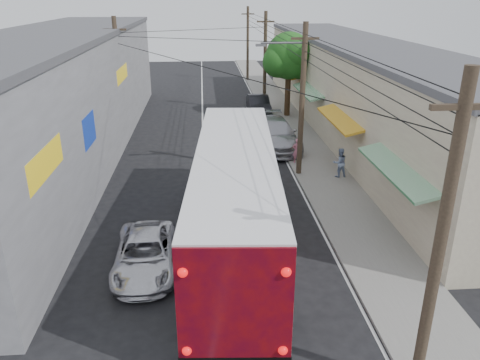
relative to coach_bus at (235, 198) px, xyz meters
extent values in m
plane|color=black|center=(-1.21, -5.53, -2.06)|extent=(120.00, 120.00, 0.00)
cube|color=slate|center=(5.29, 14.47, -2.00)|extent=(3.00, 80.00, 0.12)
cube|color=beige|center=(9.79, 16.47, 0.94)|extent=(6.00, 40.00, 6.00)
cube|color=#4C4C51|center=(9.79, 16.47, 4.04)|extent=(6.20, 40.00, 0.30)
cube|color=#1B7B39|center=(6.49, 0.47, 0.84)|extent=(1.39, 6.00, 0.46)
cube|color=orange|center=(6.49, 8.47, 0.84)|extent=(1.39, 6.00, 0.46)
cube|color=#1B7B39|center=(6.49, 16.47, 0.84)|extent=(1.39, 6.00, 0.46)
cube|color=orange|center=(6.49, 24.47, 0.84)|extent=(1.39, 6.00, 0.46)
cube|color=#1B7B39|center=(6.49, 32.47, 0.84)|extent=(1.39, 6.00, 0.46)
cube|color=gray|center=(-9.71, 12.47, 1.44)|extent=(7.00, 36.00, 7.00)
cube|color=#4C4C51|center=(-9.71, 12.47, 5.04)|extent=(7.20, 36.00, 0.30)
cube|color=yellow|center=(-6.26, -1.53, 2.14)|extent=(0.12, 3.50, 1.00)
cube|color=#1433A5|center=(-6.26, 4.47, 1.54)|extent=(0.12, 2.20, 1.40)
cube|color=yellow|center=(-6.26, 14.47, 2.44)|extent=(0.12, 4.00, 0.90)
cylinder|color=#473828|center=(3.99, -7.53, 1.94)|extent=(0.28, 0.28, 8.00)
cube|color=#473828|center=(3.99, -7.53, 5.14)|extent=(1.40, 0.12, 0.12)
cylinder|color=#473828|center=(3.99, 7.47, 1.94)|extent=(0.28, 0.28, 8.00)
cube|color=#473828|center=(3.99, 7.47, 5.14)|extent=(1.40, 0.12, 0.12)
cylinder|color=#473828|center=(3.99, 22.47, 1.94)|extent=(0.28, 0.28, 8.00)
cube|color=#473828|center=(3.99, 22.47, 5.14)|extent=(1.40, 0.12, 0.12)
cylinder|color=#473828|center=(3.99, 37.47, 1.94)|extent=(0.28, 0.28, 8.00)
cube|color=#473828|center=(3.99, 37.47, 5.14)|extent=(1.40, 0.12, 0.12)
cylinder|color=#473828|center=(-6.41, 14.47, 1.94)|extent=(0.28, 0.28, 8.00)
cube|color=#473828|center=(-6.41, 14.47, 5.14)|extent=(1.40, 0.12, 0.12)
cylinder|color=#59595E|center=(2.89, 7.47, 4.94)|extent=(2.20, 0.10, 0.10)
cube|color=#59595E|center=(1.79, 7.47, 4.84)|extent=(0.50, 0.18, 0.12)
cylinder|color=#3F2B19|center=(5.59, 20.47, -0.06)|extent=(0.44, 0.44, 4.00)
sphere|color=#194612|center=(5.59, 20.47, 2.74)|extent=(3.60, 3.60, 3.60)
sphere|color=#194612|center=(6.59, 21.07, 2.14)|extent=(2.60, 2.60, 2.60)
sphere|color=#194612|center=(4.69, 20.07, 2.34)|extent=(2.40, 2.40, 2.40)
sphere|color=#194612|center=(5.99, 19.47, 3.14)|extent=(2.20, 2.20, 2.20)
sphere|color=#194612|center=(5.29, 21.37, 2.94)|extent=(2.00, 2.00, 2.00)
cube|color=white|center=(-0.01, -0.11, -0.75)|extent=(3.80, 13.79, 2.16)
cube|color=black|center=(0.03, 0.45, 0.84)|extent=(3.66, 11.53, 1.14)
cube|color=white|center=(-0.01, -0.11, 1.63)|extent=(3.80, 13.79, 0.57)
cube|color=maroon|center=(-0.49, -6.93, 0.21)|extent=(2.82, 0.29, 3.29)
sphere|color=red|center=(-1.69, -6.88, -1.04)|extent=(0.25, 0.25, 0.25)
sphere|color=red|center=(0.69, -7.05, -1.04)|extent=(0.25, 0.25, 0.25)
sphere|color=red|center=(-1.69, -6.88, 1.24)|extent=(0.25, 0.25, 0.25)
sphere|color=red|center=(0.69, -7.05, 1.24)|extent=(0.25, 0.25, 0.25)
cylinder|color=black|center=(-1.76, -4.77, -1.49)|extent=(0.42, 1.16, 1.14)
cylinder|color=black|center=(1.07, -4.97, -1.49)|extent=(0.42, 1.16, 1.14)
cylinder|color=black|center=(-1.18, 3.38, -1.49)|extent=(0.42, 1.16, 1.14)
cylinder|color=black|center=(1.65, 3.18, -1.49)|extent=(0.42, 1.16, 1.14)
cylinder|color=black|center=(-1.06, 5.08, -1.49)|extent=(0.42, 1.16, 1.14)
cylinder|color=black|center=(1.77, 4.88, -1.49)|extent=(0.42, 1.16, 1.14)
imported|color=silver|center=(-3.33, -1.46, -1.42)|extent=(2.29, 4.66, 1.27)
imported|color=#A7A7AF|center=(3.39, 12.47, -1.15)|extent=(2.96, 6.42, 1.82)
imported|color=#242428|center=(3.11, 15.96, -1.24)|extent=(2.28, 4.91, 1.63)
imported|color=black|center=(3.39, 21.47, -1.29)|extent=(1.67, 4.70, 1.54)
imported|color=#C46782|center=(4.19, 9.09, -1.21)|extent=(0.54, 0.37, 1.46)
imported|color=#879BC5|center=(6.03, 6.75, -1.15)|extent=(0.85, 0.71, 1.58)
camera|label=1|loc=(-1.09, -16.15, 7.19)|focal=35.00mm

